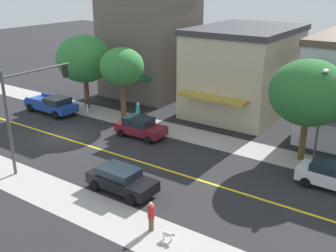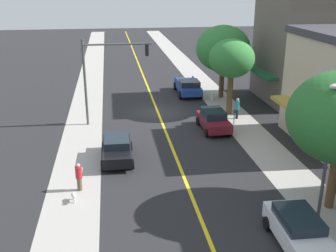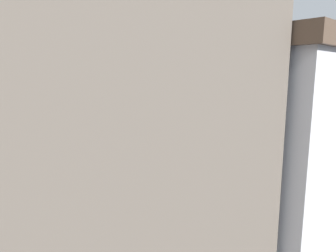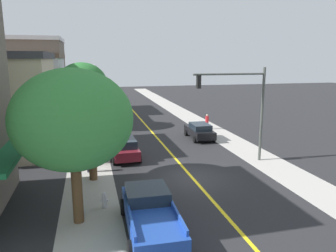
{
  "view_description": "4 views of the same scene",
  "coord_description": "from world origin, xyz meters",
  "px_view_note": "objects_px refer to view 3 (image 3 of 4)",
  "views": [
    {
      "loc": [
        19.87,
        24.06,
        12.11
      ],
      "look_at": [
        -2.35,
        8.84,
        2.13
      ],
      "focal_mm": 42.63,
      "sensor_mm": 36.0,
      "label": 1
    },
    {
      "loc": [
        4.08,
        34.04,
        11.03
      ],
      "look_at": [
        0.48,
        9.53,
        2.1
      ],
      "focal_mm": 42.85,
      "sensor_mm": 36.0,
      "label": 2
    },
    {
      "loc": [
        -23.11,
        30.81,
        6.99
      ],
      "look_at": [
        -2.42,
        11.32,
        2.03
      ],
      "focal_mm": 32.31,
      "sensor_mm": 36.0,
      "label": 3
    },
    {
      "loc": [
        -6.2,
        -18.47,
        7.5
      ],
      "look_at": [
        0.52,
        8.72,
        1.62
      ],
      "focal_mm": 34.22,
      "sensor_mm": 36.0,
      "label": 4
    }
  ],
  "objects_px": {
    "maroon_sedan_left_curb": "(219,132)",
    "street_tree_left_far": "(290,92)",
    "parking_meter": "(240,133)",
    "street_tree_left_near": "(150,104)",
    "street_lamp": "(126,113)",
    "white_sedan_left_curb": "(93,159)",
    "pedestrian_red_shirt": "(101,129)",
    "small_dog": "(90,135)",
    "black_sedan_right_curb": "(141,128)",
    "street_tree_right_corner": "(260,93)",
    "fire_hydrant": "(272,129)",
    "pedestrian_teal_shirt": "(253,131)",
    "traffic_light_mast": "(182,92)",
    "blue_pickup_truck": "(269,121)"
  },
  "relations": [
    {
      "from": "street_tree_left_far",
      "to": "pedestrian_red_shirt",
      "type": "distance_m",
      "value": 22.29
    },
    {
      "from": "traffic_light_mast",
      "to": "street_lamp",
      "type": "xyz_separation_m",
      "value": [
        -10.09,
        16.02,
        -0.41
      ]
    },
    {
      "from": "white_sedan_left_curb",
      "to": "pedestrian_teal_shirt",
      "type": "bearing_deg",
      "value": 173.09
    },
    {
      "from": "street_tree_left_near",
      "to": "street_lamp",
      "type": "distance_m",
      "value": 1.84
    },
    {
      "from": "black_sedan_right_curb",
      "to": "white_sedan_left_curb",
      "type": "distance_m",
      "value": 12.92
    },
    {
      "from": "fire_hydrant",
      "to": "pedestrian_red_shirt",
      "type": "relative_size",
      "value": 0.52
    },
    {
      "from": "pedestrian_red_shirt",
      "to": "small_dog",
      "type": "xyz_separation_m",
      "value": [
        0.23,
        1.23,
        -0.51
      ]
    },
    {
      "from": "parking_meter",
      "to": "small_dog",
      "type": "xyz_separation_m",
      "value": [
        12.07,
        10.61,
        -0.5
      ]
    },
    {
      "from": "street_lamp",
      "to": "white_sedan_left_curb",
      "type": "height_order",
      "value": "street_lamp"
    },
    {
      "from": "street_tree_left_far",
      "to": "traffic_light_mast",
      "type": "xyz_separation_m",
      "value": [
        11.43,
        6.46,
        -0.24
      ]
    },
    {
      "from": "white_sedan_left_curb",
      "to": "blue_pickup_truck",
      "type": "relative_size",
      "value": 0.79
    },
    {
      "from": "maroon_sedan_left_curb",
      "to": "parking_meter",
      "type": "bearing_deg",
      "value": 113.94
    },
    {
      "from": "street_tree_left_far",
      "to": "black_sedan_right_curb",
      "type": "distance_m",
      "value": 17.98
    },
    {
      "from": "parking_meter",
      "to": "white_sedan_left_curb",
      "type": "xyz_separation_m",
      "value": [
        2.01,
        15.94,
        -0.03
      ]
    },
    {
      "from": "fire_hydrant",
      "to": "maroon_sedan_left_curb",
      "type": "xyz_separation_m",
      "value": [
        1.93,
        7.98,
        0.41
      ]
    },
    {
      "from": "black_sedan_right_curb",
      "to": "maroon_sedan_left_curb",
      "type": "distance_m",
      "value": 8.92
    },
    {
      "from": "white_sedan_left_curb",
      "to": "pedestrian_red_shirt",
      "type": "bearing_deg",
      "value": -121.73
    },
    {
      "from": "traffic_light_mast",
      "to": "black_sedan_right_curb",
      "type": "distance_m",
      "value": 8.28
    },
    {
      "from": "fire_hydrant",
      "to": "pedestrian_red_shirt",
      "type": "height_order",
      "value": "pedestrian_red_shirt"
    },
    {
      "from": "street_lamp",
      "to": "maroon_sedan_left_curb",
      "type": "height_order",
      "value": "street_lamp"
    },
    {
      "from": "fire_hydrant",
      "to": "street_tree_right_corner",
      "type": "bearing_deg",
      "value": 96.35
    },
    {
      "from": "traffic_light_mast",
      "to": "small_dog",
      "type": "relative_size",
      "value": 9.75
    },
    {
      "from": "street_tree_left_near",
      "to": "street_lamp",
      "type": "height_order",
      "value": "street_tree_left_near"
    },
    {
      "from": "street_lamp",
      "to": "street_tree_left_near",
      "type": "bearing_deg",
      "value": -136.81
    },
    {
      "from": "traffic_light_mast",
      "to": "maroon_sedan_left_curb",
      "type": "relative_size",
      "value": 1.67
    },
    {
      "from": "street_tree_left_far",
      "to": "parking_meter",
      "type": "xyz_separation_m",
      "value": [
        1.18,
        8.26,
        -4.03
      ]
    },
    {
      "from": "street_tree_left_near",
      "to": "blue_pickup_truck",
      "type": "height_order",
      "value": "street_tree_left_near"
    },
    {
      "from": "street_tree_left_near",
      "to": "pedestrian_teal_shirt",
      "type": "bearing_deg",
      "value": -88.42
    },
    {
      "from": "street_tree_right_corner",
      "to": "street_lamp",
      "type": "xyz_separation_m",
      "value": [
        0.57,
        17.08,
        -0.66
      ]
    },
    {
      "from": "street_tree_left_near",
      "to": "street_lamp",
      "type": "bearing_deg",
      "value": 43.19
    },
    {
      "from": "street_tree_right_corner",
      "to": "pedestrian_teal_shirt",
      "type": "xyz_separation_m",
      "value": [
        -0.28,
        1.42,
        -3.91
      ]
    },
    {
      "from": "street_tree_left_near",
      "to": "traffic_light_mast",
      "type": "relative_size",
      "value": 1.03
    },
    {
      "from": "street_tree_right_corner",
      "to": "parking_meter",
      "type": "relative_size",
      "value": 5.17
    },
    {
      "from": "white_sedan_left_curb",
      "to": "small_dog",
      "type": "distance_m",
      "value": 11.39
    },
    {
      "from": "street_tree_left_near",
      "to": "pedestrian_red_shirt",
      "type": "height_order",
      "value": "street_tree_left_near"
    },
    {
      "from": "blue_pickup_truck",
      "to": "traffic_light_mast",
      "type": "bearing_deg",
      "value": -44.79
    },
    {
      "from": "maroon_sedan_left_curb",
      "to": "black_sedan_right_curb",
      "type": "bearing_deg",
      "value": -60.6
    },
    {
      "from": "street_tree_left_far",
      "to": "white_sedan_left_curb",
      "type": "bearing_deg",
      "value": 82.47
    },
    {
      "from": "street_tree_left_far",
      "to": "parking_meter",
      "type": "distance_m",
      "value": 9.26
    },
    {
      "from": "parking_meter",
      "to": "blue_pickup_truck",
      "type": "height_order",
      "value": "blue_pickup_truck"
    },
    {
      "from": "maroon_sedan_left_curb",
      "to": "pedestrian_teal_shirt",
      "type": "bearing_deg",
      "value": 130.15
    },
    {
      "from": "street_lamp",
      "to": "white_sedan_left_curb",
      "type": "relative_size",
      "value": 1.58
    },
    {
      "from": "black_sedan_right_curb",
      "to": "maroon_sedan_left_curb",
      "type": "height_order",
      "value": "maroon_sedan_left_curb"
    },
    {
      "from": "street_tree_left_near",
      "to": "small_dog",
      "type": "height_order",
      "value": "street_tree_left_near"
    },
    {
      "from": "pedestrian_red_shirt",
      "to": "blue_pickup_truck",
      "type": "bearing_deg",
      "value": 150.17
    },
    {
      "from": "blue_pickup_truck",
      "to": "pedestrian_red_shirt",
      "type": "xyz_separation_m",
      "value": [
        9.91,
        19.14,
        0.0
      ]
    },
    {
      "from": "pedestrian_red_shirt",
      "to": "small_dog",
      "type": "relative_size",
      "value": 2.31
    },
    {
      "from": "fire_hydrant",
      "to": "street_lamp",
      "type": "height_order",
      "value": "street_lamp"
    },
    {
      "from": "maroon_sedan_left_curb",
      "to": "pedestrian_teal_shirt",
      "type": "distance_m",
      "value": 3.58
    },
    {
      "from": "maroon_sedan_left_curb",
      "to": "street_tree_left_far",
      "type": "bearing_deg",
      "value": 159.57
    }
  ]
}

